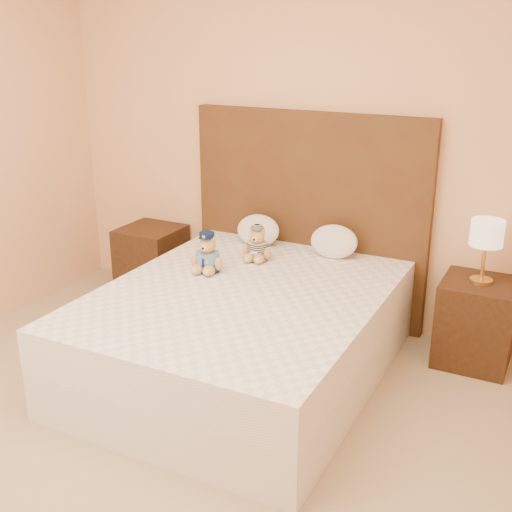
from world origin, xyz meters
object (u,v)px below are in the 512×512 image
(bed, at_px, (243,333))
(pillow_left, at_px, (258,229))
(nightstand_right, at_px, (476,322))
(teddy_prisoner, at_px, (257,244))
(lamp, at_px, (487,236))
(pillow_right, at_px, (334,240))
(nightstand_left, at_px, (152,261))
(teddy_police, at_px, (207,252))

(bed, distance_m, pillow_left, 0.97)
(nightstand_right, distance_m, teddy_prisoner, 1.50)
(bed, height_order, lamp, lamp)
(bed, bearing_deg, pillow_right, 72.12)
(lamp, bearing_deg, pillow_left, 178.90)
(pillow_left, bearing_deg, pillow_right, 0.00)
(nightstand_left, height_order, pillow_left, pillow_left)
(pillow_right, bearing_deg, pillow_left, 180.00)
(bed, relative_size, pillow_right, 5.97)
(teddy_prisoner, bearing_deg, bed, -79.00)
(nightstand_left, height_order, pillow_right, pillow_right)
(lamp, xyz_separation_m, pillow_right, (-0.98, 0.03, -0.18))
(bed, distance_m, lamp, 1.59)
(pillow_right, bearing_deg, teddy_police, -134.30)
(lamp, bearing_deg, nightstand_right, 0.00)
(nightstand_left, relative_size, teddy_prisoner, 2.37)
(lamp, xyz_separation_m, teddy_prisoner, (-1.42, -0.27, -0.18))
(teddy_police, bearing_deg, nightstand_left, 139.67)
(nightstand_right, bearing_deg, pillow_right, 178.25)
(bed, distance_m, teddy_prisoner, 0.68)
(pillow_right, bearing_deg, teddy_prisoner, -145.34)
(nightstand_left, relative_size, pillow_left, 1.66)
(nightstand_left, height_order, teddy_police, teddy_police)
(nightstand_left, relative_size, pillow_right, 1.64)
(nightstand_left, bearing_deg, lamp, 0.00)
(bed, bearing_deg, teddy_police, 151.50)
(teddy_police, bearing_deg, lamp, 14.57)
(teddy_police, relative_size, pillow_right, 0.78)
(nightstand_left, bearing_deg, pillow_left, 1.83)
(nightstand_right, height_order, teddy_prisoner, teddy_prisoner)
(lamp, bearing_deg, teddy_police, -159.26)
(lamp, distance_m, teddy_police, 1.72)
(teddy_prisoner, distance_m, pillow_left, 0.33)
(teddy_police, relative_size, pillow_left, 0.78)
(nightstand_right, height_order, pillow_right, pillow_right)
(nightstand_left, distance_m, teddy_police, 1.16)
(nightstand_right, relative_size, pillow_left, 1.66)
(pillow_right, bearing_deg, nightstand_left, -178.87)
(bed, relative_size, lamp, 5.00)
(teddy_police, height_order, pillow_left, teddy_police)
(nightstand_right, distance_m, lamp, 0.57)
(teddy_police, xyz_separation_m, pillow_left, (0.04, 0.64, -0.01))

